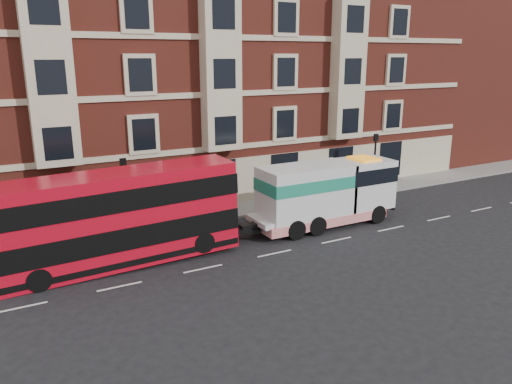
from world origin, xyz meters
TOP-DOWN VIEW (x-y plane):
  - ground at (0.00, 0.00)m, footprint 120.00×120.00m
  - sidewalk at (0.00, 7.50)m, footprint 90.00×3.00m
  - victorian_terrace at (0.50, 15.00)m, footprint 45.00×12.00m
  - filler_east at (32.00, 14.00)m, footprint 18.00×10.00m
  - lamp_post_west at (-6.00, 6.20)m, footprint 0.35×0.15m
  - lamp_post_east at (12.00, 6.20)m, footprint 0.35×0.15m
  - double_decker_bus at (-7.28, 2.38)m, footprint 11.44×2.63m
  - tow_truck at (4.78, 2.38)m, footprint 9.16×2.71m
  - pedestrian at (-11.76, 6.94)m, footprint 0.69×0.60m

SIDE VIEW (x-z plane):
  - ground at x=0.00m, z-range 0.00..0.00m
  - sidewalk at x=0.00m, z-range 0.00..0.15m
  - pedestrian at x=-11.76m, z-range 0.15..1.74m
  - tow_truck at x=4.78m, z-range 0.12..3.93m
  - double_decker_bus at x=-7.28m, z-range 0.14..4.77m
  - lamp_post_west at x=-6.00m, z-range 0.50..4.85m
  - lamp_post_east at x=12.00m, z-range 0.50..4.85m
  - filler_east at x=32.00m, z-range -0.07..18.93m
  - victorian_terrace at x=0.50m, z-range -0.13..20.27m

